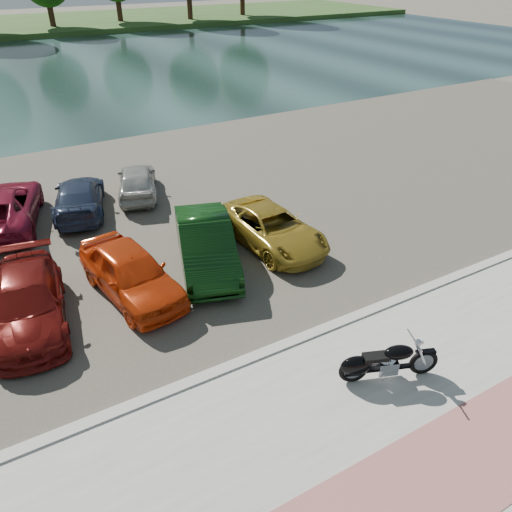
{
  "coord_description": "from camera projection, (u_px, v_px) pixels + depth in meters",
  "views": [
    {
      "loc": [
        -6.17,
        -5.77,
        8.37
      ],
      "look_at": [
        -0.19,
        4.59,
        1.1
      ],
      "focal_mm": 35.0,
      "sensor_mm": 36.0,
      "label": 1
    }
  ],
  "objects": [
    {
      "name": "ground",
      "position": [
        365.0,
        387.0,
        11.25
      ],
      "size": [
        200.0,
        200.0,
        0.0
      ],
      "primitive_type": "plane",
      "color": "#595447",
      "rests_on": "ground"
    },
    {
      "name": "promenade",
      "position": [
        396.0,
        416.0,
        10.48
      ],
      "size": [
        60.0,
        6.0,
        0.1
      ],
      "primitive_type": "cube",
      "color": "#9F9C95",
      "rests_on": "ground"
    },
    {
      "name": "pink_path",
      "position": [
        454.0,
        468.0,
        9.35
      ],
      "size": [
        60.0,
        2.0,
        0.01
      ],
      "primitive_type": "cube",
      "color": "#9C5E58",
      "rests_on": "promenade"
    },
    {
      "name": "kerb",
      "position": [
        313.0,
        334.0,
        12.69
      ],
      "size": [
        60.0,
        0.3,
        0.14
      ],
      "primitive_type": "cube",
      "color": "#9F9C95",
      "rests_on": "ground"
    },
    {
      "name": "parking_lot",
      "position": [
        178.0,
        204.0,
        19.38
      ],
      "size": [
        60.0,
        18.0,
        0.04
      ],
      "primitive_type": "cube",
      "color": "#464239",
      "rests_on": "ground"
    },
    {
      "name": "river",
      "position": [
        42.0,
        73.0,
        40.85
      ],
      "size": [
        120.0,
        40.0,
        0.0
      ],
      "primitive_type": "cube",
      "color": "#1A2F2B",
      "rests_on": "ground"
    },
    {
      "name": "motorcycle",
      "position": [
        380.0,
        363.0,
        11.11
      ],
      "size": [
        2.23,
        1.1,
        1.05
      ],
      "rotation": [
        0.0,
        0.0,
        -0.37
      ],
      "color": "black",
      "rests_on": "promenade"
    },
    {
      "name": "car_3",
      "position": [
        28.0,
        302.0,
        12.83
      ],
      "size": [
        2.4,
        4.64,
        1.29
      ],
      "primitive_type": "imported",
      "rotation": [
        0.0,
        0.0,
        -0.14
      ],
      "color": "#65110E",
      "rests_on": "parking_lot"
    },
    {
      "name": "car_4",
      "position": [
        131.0,
        272.0,
        13.91
      ],
      "size": [
        2.3,
        4.38,
        1.42
      ],
      "primitive_type": "imported",
      "rotation": [
        0.0,
        0.0,
        0.15
      ],
      "color": "red",
      "rests_on": "parking_lot"
    },
    {
      "name": "car_5",
      "position": [
        206.0,
        244.0,
        15.18
      ],
      "size": [
        2.92,
        4.84,
        1.5
      ],
      "primitive_type": "imported",
      "rotation": [
        0.0,
        0.0,
        -0.31
      ],
      "color": "black",
      "rests_on": "parking_lot"
    },
    {
      "name": "car_6",
      "position": [
        272.0,
        228.0,
        16.37
      ],
      "size": [
        2.32,
        4.55,
        1.23
      ],
      "primitive_type": "imported",
      "rotation": [
        0.0,
        0.0,
        0.07
      ],
      "color": "#A78726",
      "rests_on": "parking_lot"
    },
    {
      "name": "car_10",
      "position": [
        1.0,
        208.0,
        17.47
      ],
      "size": [
        3.52,
        5.5,
        1.41
      ],
      "primitive_type": "imported",
      "rotation": [
        0.0,
        0.0,
        2.89
      ],
      "color": "maroon",
      "rests_on": "parking_lot"
    },
    {
      "name": "car_11",
      "position": [
        79.0,
        197.0,
        18.47
      ],
      "size": [
        2.78,
        4.51,
        1.22
      ],
      "primitive_type": "imported",
      "rotation": [
        0.0,
        0.0,
        2.87
      ],
      "color": "#293450",
      "rests_on": "parking_lot"
    },
    {
      "name": "car_12",
      "position": [
        137.0,
        181.0,
        19.76
      ],
      "size": [
        2.54,
        3.93,
        1.24
      ],
      "primitive_type": "imported",
      "rotation": [
        0.0,
        0.0,
        2.82
      ],
      "color": "#A7A8A3",
      "rests_on": "parking_lot"
    }
  ]
}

